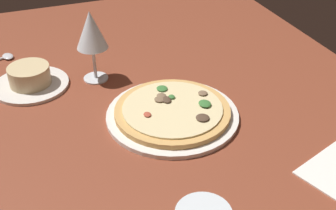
{
  "coord_description": "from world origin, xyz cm",
  "views": [
    {
      "loc": [
        -74.96,
        27.31,
        60.17
      ],
      "look_at": [
        -0.62,
        -0.8,
        7.0
      ],
      "focal_mm": 47.05,
      "sensor_mm": 36.0,
      "label": 1
    }
  ],
  "objects_px": {
    "pizza_main": "(173,112)",
    "ramekin_on_saucer": "(30,79)",
    "wine_glass_near": "(91,32)",
    "spoon": "(4,57)"
  },
  "relations": [
    {
      "from": "pizza_main",
      "to": "wine_glass_near",
      "type": "height_order",
      "value": "wine_glass_near"
    },
    {
      "from": "ramekin_on_saucer",
      "to": "wine_glass_near",
      "type": "distance_m",
      "value": 0.19
    },
    {
      "from": "pizza_main",
      "to": "spoon",
      "type": "relative_size",
      "value": 3.04
    },
    {
      "from": "ramekin_on_saucer",
      "to": "wine_glass_near",
      "type": "relative_size",
      "value": 1.01
    },
    {
      "from": "pizza_main",
      "to": "wine_glass_near",
      "type": "xyz_separation_m",
      "value": [
        0.22,
        0.12,
        0.12
      ]
    },
    {
      "from": "ramekin_on_saucer",
      "to": "wine_glass_near",
      "type": "xyz_separation_m",
      "value": [
        -0.02,
        -0.16,
        0.11
      ]
    },
    {
      "from": "ramekin_on_saucer",
      "to": "wine_glass_near",
      "type": "height_order",
      "value": "wine_glass_near"
    },
    {
      "from": "pizza_main",
      "to": "ramekin_on_saucer",
      "type": "xyz_separation_m",
      "value": [
        0.24,
        0.28,
        0.01
      ]
    },
    {
      "from": "pizza_main",
      "to": "ramekin_on_saucer",
      "type": "height_order",
      "value": "ramekin_on_saucer"
    },
    {
      "from": "pizza_main",
      "to": "ramekin_on_saucer",
      "type": "distance_m",
      "value": 0.37
    }
  ]
}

